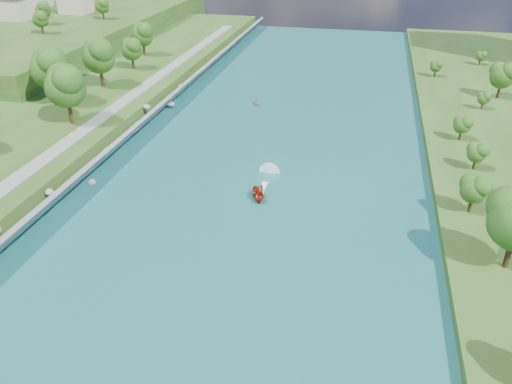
# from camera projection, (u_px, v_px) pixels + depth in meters

# --- Properties ---
(ground) EXTENTS (260.00, 260.00, 0.00)m
(ground) POSITION_uv_depth(u_px,v_px,m) (220.00, 249.00, 63.62)
(ground) COLOR #2D5119
(ground) RESTS_ON ground
(river_water) EXTENTS (55.00, 240.00, 0.10)m
(river_water) POSITION_uv_depth(u_px,v_px,m) (255.00, 178.00, 80.58)
(river_water) COLOR #185E5A
(river_water) RESTS_ON ground
(ridge_west) EXTENTS (60.00, 120.00, 9.00)m
(ridge_west) POSITION_uv_depth(u_px,v_px,m) (55.00, 31.00, 158.11)
(ridge_west) COLOR #2D5119
(ridge_west) RESTS_ON ground
(riprap_bank) EXTENTS (4.50, 236.00, 4.13)m
(riprap_bank) POSITION_uv_depth(u_px,v_px,m) (105.00, 155.00, 84.21)
(riprap_bank) COLOR slate
(riprap_bank) RESTS_ON ground
(riverside_path) EXTENTS (3.00, 200.00, 0.10)m
(riverside_path) POSITION_uv_depth(u_px,v_px,m) (70.00, 140.00, 85.18)
(riverside_path) COLOR gray
(riverside_path) RESTS_ON berm_west
(trees_ridge) EXTENTS (21.73, 41.71, 8.25)m
(trees_ridge) POSITION_uv_depth(u_px,v_px,m) (68.00, 7.00, 148.87)
(trees_ridge) COLOR #124613
(trees_ridge) RESTS_ON ridge_west
(motorboat) EXTENTS (3.60, 18.88, 2.16)m
(motorboat) POSITION_uv_depth(u_px,v_px,m) (260.00, 190.00, 75.69)
(motorboat) COLOR #A91F0D
(motorboat) RESTS_ON river_water
(raft) EXTENTS (2.98, 2.99, 1.69)m
(raft) POSITION_uv_depth(u_px,v_px,m) (257.00, 104.00, 110.49)
(raft) COLOR #93979B
(raft) RESTS_ON river_water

